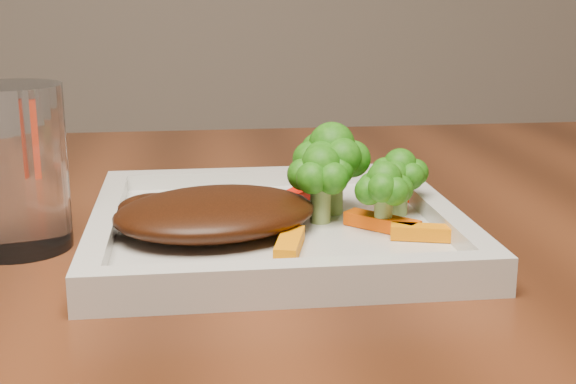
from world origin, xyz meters
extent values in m
cube|color=silver|center=(0.24, -0.14, 0.76)|extent=(0.27, 0.27, 0.01)
ellipsoid|color=#381708|center=(0.19, -0.15, 0.78)|extent=(0.18, 0.15, 0.03)
cube|color=orange|center=(0.34, -0.19, 0.77)|extent=(0.06, 0.03, 0.01)
cube|color=orange|center=(0.24, -0.20, 0.77)|extent=(0.03, 0.06, 0.01)
cube|color=#F43203|center=(0.34, -0.09, 0.77)|extent=(0.05, 0.02, 0.01)
cube|color=#FF1204|center=(0.26, -0.09, 0.77)|extent=(0.05, 0.05, 0.01)
cube|color=#FF5504|center=(0.32, -0.16, 0.77)|extent=(0.05, 0.05, 0.01)
cylinder|color=white|center=(0.05, -0.13, 0.81)|extent=(0.08, 0.08, 0.12)
camera|label=1|loc=(0.18, -0.71, 0.94)|focal=50.00mm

